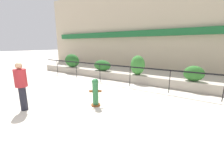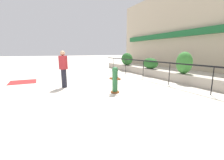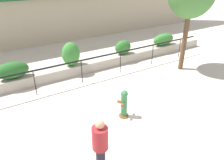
{
  "view_description": "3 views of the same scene",
  "coord_description": "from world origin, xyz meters",
  "px_view_note": "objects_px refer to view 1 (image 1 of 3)",
  "views": [
    {
      "loc": [
        3.71,
        -2.52,
        2.31
      ],
      "look_at": [
        -0.01,
        3.08,
        0.73
      ],
      "focal_mm": 24.0,
      "sensor_mm": 36.0,
      "label": 1
    },
    {
      "loc": [
        5.52,
        -1.1,
        1.68
      ],
      "look_at": [
        -0.34,
        1.79,
        0.44
      ],
      "focal_mm": 24.0,
      "sensor_mm": 36.0,
      "label": 2
    },
    {
      "loc": [
        -3.62,
        -3.64,
        4.84
      ],
      "look_at": [
        0.48,
        3.01,
        0.82
      ],
      "focal_mm": 35.0,
      "sensor_mm": 36.0,
      "label": 3
    }
  ],
  "objects_px": {
    "hedge_bush_0": "(72,61)",
    "pedestrian": "(21,84)",
    "hedge_bush_1": "(102,65)",
    "hedge_bush_2": "(138,65)",
    "fire_hydrant": "(95,92)",
    "hedge_bush_3": "(194,73)"
  },
  "relations": [
    {
      "from": "hedge_bush_0",
      "to": "pedestrian",
      "type": "distance_m",
      "value": 7.36
    },
    {
      "from": "hedge_bush_0",
      "to": "hedge_bush_1",
      "type": "xyz_separation_m",
      "value": [
        3.14,
        0.0,
        -0.16
      ]
    },
    {
      "from": "hedge_bush_2",
      "to": "hedge_bush_0",
      "type": "bearing_deg",
      "value": 180.0
    },
    {
      "from": "pedestrian",
      "to": "fire_hydrant",
      "type": "bearing_deg",
      "value": 42.34
    },
    {
      "from": "hedge_bush_0",
      "to": "hedge_bush_1",
      "type": "relative_size",
      "value": 1.09
    },
    {
      "from": "hedge_bush_1",
      "to": "fire_hydrant",
      "type": "xyz_separation_m",
      "value": [
        2.95,
        -4.32,
        -0.32
      ]
    },
    {
      "from": "hedge_bush_2",
      "to": "pedestrian",
      "type": "xyz_separation_m",
      "value": [
        -1.7,
        -6.06,
        -0.1
      ]
    },
    {
      "from": "hedge_bush_1",
      "to": "hedge_bush_3",
      "type": "height_order",
      "value": "hedge_bush_3"
    },
    {
      "from": "hedge_bush_1",
      "to": "hedge_bush_3",
      "type": "relative_size",
      "value": 1.43
    },
    {
      "from": "hedge_bush_1",
      "to": "pedestrian",
      "type": "relative_size",
      "value": 0.81
    },
    {
      "from": "hedge_bush_1",
      "to": "hedge_bush_2",
      "type": "height_order",
      "value": "hedge_bush_2"
    },
    {
      "from": "hedge_bush_0",
      "to": "hedge_bush_2",
      "type": "height_order",
      "value": "hedge_bush_2"
    },
    {
      "from": "fire_hydrant",
      "to": "hedge_bush_2",
      "type": "bearing_deg",
      "value": 92.74
    },
    {
      "from": "hedge_bush_1",
      "to": "fire_hydrant",
      "type": "bearing_deg",
      "value": -55.71
    },
    {
      "from": "pedestrian",
      "to": "hedge_bush_1",
      "type": "bearing_deg",
      "value": 99.73
    },
    {
      "from": "hedge_bush_0",
      "to": "hedge_bush_1",
      "type": "bearing_deg",
      "value": 0.0
    },
    {
      "from": "hedge_bush_2",
      "to": "fire_hydrant",
      "type": "height_order",
      "value": "hedge_bush_2"
    },
    {
      "from": "hedge_bush_0",
      "to": "hedge_bush_1",
      "type": "distance_m",
      "value": 3.14
    },
    {
      "from": "hedge_bush_0",
      "to": "fire_hydrant",
      "type": "bearing_deg",
      "value": -35.39
    },
    {
      "from": "hedge_bush_0",
      "to": "pedestrian",
      "type": "height_order",
      "value": "pedestrian"
    },
    {
      "from": "hedge_bush_2",
      "to": "pedestrian",
      "type": "bearing_deg",
      "value": -105.68
    },
    {
      "from": "fire_hydrant",
      "to": "pedestrian",
      "type": "bearing_deg",
      "value": -137.66
    }
  ]
}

